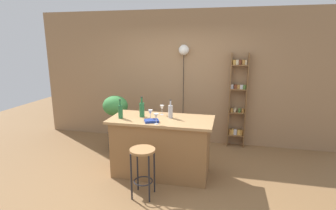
% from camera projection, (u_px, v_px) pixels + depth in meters
% --- Properties ---
extents(ground, '(12.00, 12.00, 0.00)m').
position_uv_depth(ground, '(157.00, 181.00, 4.14)').
color(ground, brown).
extents(back_wall, '(6.40, 0.10, 2.80)m').
position_uv_depth(back_wall, '(180.00, 77.00, 5.67)').
color(back_wall, '#997551').
rests_on(back_wall, ground).
extents(kitchen_counter, '(1.65, 0.78, 0.95)m').
position_uv_depth(kitchen_counter, '(162.00, 146.00, 4.31)').
color(kitchen_counter, olive).
rests_on(kitchen_counter, ground).
extents(bar_stool, '(0.35, 0.35, 0.71)m').
position_uv_depth(bar_stool, '(143.00, 161.00, 3.64)').
color(bar_stool, black).
rests_on(bar_stool, ground).
extents(spice_shelf, '(0.35, 0.16, 1.94)m').
position_uv_depth(spice_shelf, '(238.00, 101.00, 5.35)').
color(spice_shelf, brown).
rests_on(spice_shelf, ground).
extents(plant_stool, '(0.35, 0.35, 0.40)m').
position_uv_depth(plant_stool, '(117.00, 141.00, 5.31)').
color(plant_stool, '#2D2823').
rests_on(plant_stool, ground).
extents(potted_plant, '(0.50, 0.45, 0.73)m').
position_uv_depth(potted_plant, '(115.00, 109.00, 5.16)').
color(potted_plant, '#A86B4C').
rests_on(potted_plant, plant_stool).
extents(bottle_sauce_amber, '(0.08, 0.08, 0.33)m').
position_uv_depth(bottle_sauce_amber, '(142.00, 109.00, 4.28)').
color(bottle_sauce_amber, '#236638').
rests_on(bottle_sauce_amber, kitchen_counter).
extents(bottle_soda_blue, '(0.07, 0.07, 0.30)m').
position_uv_depth(bottle_soda_blue, '(170.00, 111.00, 4.22)').
color(bottle_soda_blue, '#B2B2B7').
rests_on(bottle_soda_blue, kitchen_counter).
extents(bottle_wine_red, '(0.07, 0.07, 0.31)m').
position_uv_depth(bottle_wine_red, '(120.00, 111.00, 4.20)').
color(bottle_wine_red, '#236638').
rests_on(bottle_wine_red, kitchen_counter).
extents(wine_glass_left, '(0.07, 0.07, 0.16)m').
position_uv_depth(wine_glass_left, '(150.00, 113.00, 4.10)').
color(wine_glass_left, silver).
rests_on(wine_glass_left, kitchen_counter).
extents(wine_glass_center, '(0.07, 0.07, 0.16)m').
position_uv_depth(wine_glass_center, '(156.00, 117.00, 3.88)').
color(wine_glass_center, silver).
rests_on(wine_glass_center, kitchen_counter).
extents(wine_glass_right, '(0.07, 0.07, 0.16)m').
position_uv_depth(wine_glass_right, '(162.00, 108.00, 4.40)').
color(wine_glass_right, silver).
rests_on(wine_glass_right, kitchen_counter).
extents(cookbook, '(0.25, 0.23, 0.03)m').
position_uv_depth(cookbook, '(152.00, 121.00, 4.02)').
color(cookbook, navy).
rests_on(cookbook, kitchen_counter).
extents(pendant_globe_light, '(0.22, 0.22, 2.09)m').
position_uv_depth(pendant_globe_light, '(184.00, 51.00, 5.41)').
color(pendant_globe_light, black).
rests_on(pendant_globe_light, ground).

